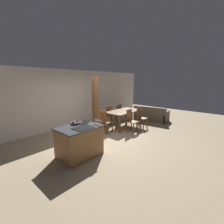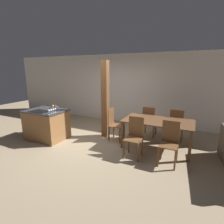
{
  "view_description": "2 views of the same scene",
  "coord_description": "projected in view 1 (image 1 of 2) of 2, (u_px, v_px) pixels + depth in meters",
  "views": [
    {
      "loc": [
        -3.86,
        -3.72,
        2.2
      ],
      "look_at": [
        0.6,
        0.2,
        0.95
      ],
      "focal_mm": 24.0,
      "sensor_mm": 36.0,
      "label": 1
    },
    {
      "loc": [
        2.65,
        -4.04,
        2.09
      ],
      "look_at": [
        0.6,
        0.2,
        0.95
      ],
      "focal_mm": 28.0,
      "sensor_mm": 36.0,
      "label": 2
    }
  ],
  "objects": [
    {
      "name": "ground_plane",
      "position": [
        106.0,
        140.0,
        5.7
      ],
      "size": [
        16.0,
        16.0,
        0.0
      ],
      "primitive_type": "plane",
      "color": "#9E896B"
    },
    {
      "name": "wall_back",
      "position": [
        67.0,
        99.0,
        7.05
      ],
      "size": [
        11.2,
        0.08,
        2.7
      ],
      "color": "silver",
      "rests_on": "ground_plane"
    },
    {
      "name": "kitchen_island",
      "position": [
        79.0,
        141.0,
        4.39
      ],
      "size": [
        1.2,
        0.9,
        0.92
      ],
      "color": "olive",
      "rests_on": "ground_plane"
    },
    {
      "name": "fruit_bowl",
      "position": [
        75.0,
        123.0,
        4.53
      ],
      "size": [
        0.27,
        0.27,
        0.11
      ],
      "color": "#383D47",
      "rests_on": "kitchen_island"
    },
    {
      "name": "wine_glass_near",
      "position": [
        101.0,
        121.0,
        4.41
      ],
      "size": [
        0.06,
        0.06,
        0.17
      ],
      "color": "silver",
      "rests_on": "kitchen_island"
    },
    {
      "name": "wine_glass_middle",
      "position": [
        99.0,
        120.0,
        4.46
      ],
      "size": [
        0.06,
        0.06,
        0.17
      ],
      "color": "silver",
      "rests_on": "kitchen_island"
    },
    {
      "name": "wine_glass_far",
      "position": [
        97.0,
        120.0,
        4.51
      ],
      "size": [
        0.06,
        0.06,
        0.17
      ],
      "color": "silver",
      "rests_on": "kitchen_island"
    },
    {
      "name": "wine_glass_end",
      "position": [
        95.0,
        119.0,
        4.56
      ],
      "size": [
        0.06,
        0.06,
        0.17
      ],
      "color": "silver",
      "rests_on": "kitchen_island"
    },
    {
      "name": "dining_table",
      "position": [
        124.0,
        113.0,
        7.22
      ],
      "size": [
        1.82,
        0.99,
        0.78
      ],
      "color": "brown",
      "rests_on": "ground_plane"
    },
    {
      "name": "dining_chair_near_left",
      "position": [
        131.0,
        120.0,
        6.49
      ],
      "size": [
        0.4,
        0.4,
        0.98
      ],
      "color": "brown",
      "rests_on": "ground_plane"
    },
    {
      "name": "dining_chair_near_right",
      "position": [
        141.0,
        117.0,
        7.09
      ],
      "size": [
        0.4,
        0.4,
        0.98
      ],
      "color": "brown",
      "rests_on": "ground_plane"
    },
    {
      "name": "dining_chair_far_left",
      "position": [
        107.0,
        115.0,
        7.42
      ],
      "size": [
        0.4,
        0.4,
        0.98
      ],
      "rotation": [
        0.0,
        0.0,
        3.14
      ],
      "color": "brown",
      "rests_on": "ground_plane"
    },
    {
      "name": "dining_chair_far_right",
      "position": [
        117.0,
        113.0,
        8.02
      ],
      "size": [
        0.4,
        0.4,
        0.98
      ],
      "rotation": [
        0.0,
        0.0,
        3.14
      ],
      "color": "brown",
      "rests_on": "ground_plane"
    },
    {
      "name": "dining_chair_head_end",
      "position": [
        105.0,
        121.0,
        6.31
      ],
      "size": [
        0.4,
        0.4,
        0.98
      ],
      "rotation": [
        0.0,
        0.0,
        1.57
      ],
      "color": "brown",
      "rests_on": "ground_plane"
    },
    {
      "name": "couch",
      "position": [
        151.0,
        115.0,
        8.47
      ],
      "size": [
        1.07,
        1.89,
        0.8
      ],
      "rotation": [
        0.0,
        0.0,
        1.68
      ],
      "color": "brown",
      "rests_on": "ground_plane"
    },
    {
      "name": "timber_post",
      "position": [
        95.0,
        106.0,
        5.99
      ],
      "size": [
        0.19,
        0.19,
        2.37
      ],
      "color": "brown",
      "rests_on": "ground_plane"
    }
  ]
}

